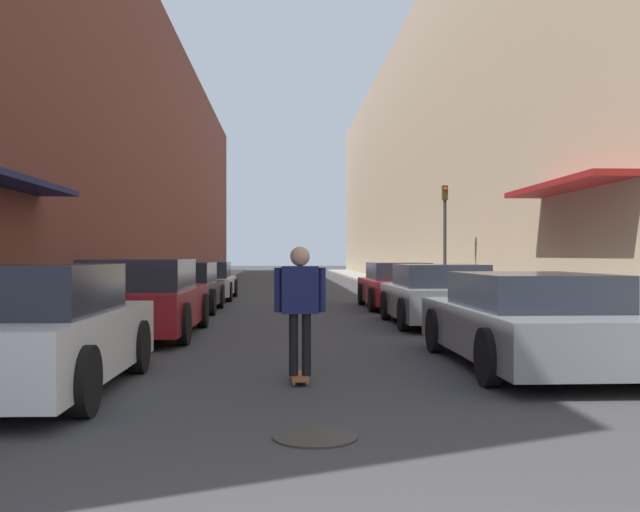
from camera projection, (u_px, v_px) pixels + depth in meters
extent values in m
plane|color=#38383A|center=(290.00, 292.00, 29.12)|extent=(147.33, 147.33, 0.00)
cube|color=gray|center=(191.00, 284.00, 35.56)|extent=(1.80, 66.97, 0.12)
cube|color=gray|center=(386.00, 284.00, 36.06)|extent=(1.80, 66.97, 0.12)
cube|color=brown|center=(132.00, 155.00, 35.41)|extent=(4.00, 66.97, 13.02)
cube|color=#141947|center=(18.00, 183.00, 13.80)|extent=(1.00, 4.80, 0.12)
cube|color=tan|center=(443.00, 154.00, 36.20)|extent=(4.00, 66.97, 13.29)
cube|color=maroon|center=(565.00, 186.00, 14.35)|extent=(1.00, 4.80, 0.12)
cube|color=silver|center=(30.00, 344.00, 7.77)|extent=(1.95, 4.05, 0.69)
cube|color=#232833|center=(23.00, 289.00, 7.57)|extent=(1.70, 2.12, 0.53)
cylinder|color=black|center=(139.00, 347.00, 9.06)|extent=(0.18, 0.67, 0.67)
cylinder|color=black|center=(84.00, 381.00, 6.57)|extent=(0.18, 0.67, 0.67)
cube|color=maroon|center=(143.00, 307.00, 13.26)|extent=(1.97, 4.65, 0.69)
cube|color=#232833|center=(140.00, 274.00, 13.03)|extent=(1.72, 2.42, 0.55)
cylinder|color=black|center=(110.00, 311.00, 14.65)|extent=(0.18, 0.71, 0.71)
cylinder|color=black|center=(203.00, 311.00, 14.75)|extent=(0.18, 0.71, 0.71)
cylinder|color=black|center=(67.00, 324.00, 11.77)|extent=(0.18, 0.71, 0.71)
cylinder|color=black|center=(184.00, 324.00, 11.87)|extent=(0.18, 0.71, 0.71)
cube|color=#232326|center=(183.00, 294.00, 18.93)|extent=(1.90, 3.97, 0.59)
cube|color=#232833|center=(182.00, 273.00, 18.73)|extent=(1.64, 2.08, 0.54)
cylinder|color=black|center=(157.00, 297.00, 20.10)|extent=(0.18, 0.67, 0.67)
cylinder|color=black|center=(220.00, 296.00, 20.19)|extent=(0.18, 0.67, 0.67)
cylinder|color=black|center=(140.00, 302.00, 17.67)|extent=(0.18, 0.67, 0.67)
cylinder|color=black|center=(212.00, 302.00, 17.76)|extent=(0.18, 0.67, 0.67)
cube|color=silver|center=(205.00, 286.00, 24.31)|extent=(1.96, 4.29, 0.57)
cube|color=#232833|center=(204.00, 270.00, 24.09)|extent=(1.71, 2.24, 0.53)
cylinder|color=black|center=(183.00, 288.00, 25.58)|extent=(0.18, 0.65, 0.65)
cylinder|color=black|center=(235.00, 288.00, 25.68)|extent=(0.18, 0.65, 0.65)
cylinder|color=black|center=(171.00, 292.00, 22.94)|extent=(0.18, 0.65, 0.65)
cylinder|color=black|center=(229.00, 292.00, 23.03)|extent=(0.18, 0.65, 0.65)
cube|color=gray|center=(526.00, 330.00, 9.59)|extent=(1.91, 4.66, 0.62)
cube|color=#232833|center=(532.00, 291.00, 9.35)|extent=(1.67, 2.43, 0.46)
cylinder|color=black|center=(435.00, 331.00, 10.98)|extent=(0.18, 0.68, 0.68)
cylinder|color=black|center=(553.00, 330.00, 11.07)|extent=(0.18, 0.68, 0.68)
cylinder|color=black|center=(489.00, 357.00, 8.10)|extent=(0.18, 0.68, 0.68)
cube|color=gray|center=(437.00, 301.00, 15.33)|extent=(1.93, 4.01, 0.65)
cube|color=#232833|center=(439.00, 275.00, 15.13)|extent=(1.69, 2.09, 0.47)
cylinder|color=black|center=(386.00, 306.00, 16.52)|extent=(0.18, 0.67, 0.67)
cylinder|color=black|center=(466.00, 305.00, 16.62)|extent=(0.18, 0.67, 0.67)
cylinder|color=black|center=(404.00, 314.00, 14.04)|extent=(0.18, 0.67, 0.67)
cylinder|color=black|center=(498.00, 314.00, 14.13)|extent=(0.18, 0.67, 0.67)
cube|color=maroon|center=(397.00, 291.00, 20.27)|extent=(1.79, 4.33, 0.64)
cube|color=#232833|center=(398.00, 271.00, 20.05)|extent=(1.56, 2.26, 0.48)
cylinder|color=black|center=(362.00, 294.00, 21.56)|extent=(0.18, 0.65, 0.65)
cylinder|color=black|center=(418.00, 294.00, 21.65)|extent=(0.18, 0.65, 0.65)
cylinder|color=black|center=(373.00, 300.00, 18.89)|extent=(0.18, 0.65, 0.65)
cylinder|color=black|center=(437.00, 299.00, 18.97)|extent=(0.18, 0.65, 0.65)
cube|color=brown|center=(300.00, 376.00, 8.45)|extent=(0.20, 0.78, 0.02)
cylinder|color=beige|center=(293.00, 376.00, 8.69)|extent=(0.03, 0.06, 0.06)
cylinder|color=beige|center=(306.00, 376.00, 8.70)|extent=(0.03, 0.06, 0.06)
cylinder|color=beige|center=(294.00, 383.00, 8.19)|extent=(0.03, 0.06, 0.06)
cylinder|color=beige|center=(307.00, 383.00, 8.20)|extent=(0.03, 0.06, 0.06)
cylinder|color=black|center=(294.00, 344.00, 8.44)|extent=(0.11, 0.11, 0.73)
cylinder|color=black|center=(306.00, 344.00, 8.45)|extent=(0.11, 0.11, 0.73)
cube|color=#191E4C|center=(300.00, 290.00, 8.45)|extent=(0.44, 0.20, 0.56)
sphere|color=tan|center=(300.00, 256.00, 8.45)|extent=(0.23, 0.23, 0.23)
cylinder|color=#191E4C|center=(278.00, 290.00, 8.43)|extent=(0.09, 0.09, 0.53)
cylinder|color=#191E4C|center=(322.00, 290.00, 8.46)|extent=(0.09, 0.09, 0.53)
cylinder|color=#332D28|center=(315.00, 437.00, 5.84)|extent=(0.70, 0.70, 0.02)
cylinder|color=#2D2D2D|center=(445.00, 243.00, 22.01)|extent=(0.10, 0.10, 3.54)
cube|color=#332D0F|center=(445.00, 193.00, 22.01)|extent=(0.16, 0.16, 0.45)
sphere|color=red|center=(446.00, 189.00, 21.92)|extent=(0.11, 0.11, 0.11)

